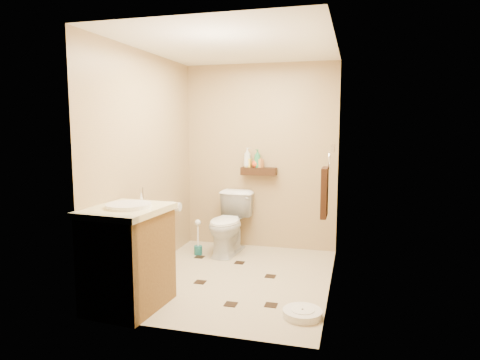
% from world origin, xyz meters
% --- Properties ---
extents(ground, '(2.50, 2.50, 0.00)m').
position_xyz_m(ground, '(0.00, 0.00, 0.00)').
color(ground, tan).
rests_on(ground, ground).
extents(wall_back, '(2.00, 0.04, 2.40)m').
position_xyz_m(wall_back, '(0.00, 1.25, 1.20)').
color(wall_back, tan).
rests_on(wall_back, ground).
extents(wall_front, '(2.00, 0.04, 2.40)m').
position_xyz_m(wall_front, '(0.00, -1.25, 1.20)').
color(wall_front, tan).
rests_on(wall_front, ground).
extents(wall_left, '(0.04, 2.50, 2.40)m').
position_xyz_m(wall_left, '(-1.00, 0.00, 1.20)').
color(wall_left, tan).
rests_on(wall_left, ground).
extents(wall_right, '(0.04, 2.50, 2.40)m').
position_xyz_m(wall_right, '(1.00, 0.00, 1.20)').
color(wall_right, tan).
rests_on(wall_right, ground).
extents(ceiling, '(2.00, 2.50, 0.02)m').
position_xyz_m(ceiling, '(0.00, 0.00, 2.40)').
color(ceiling, white).
rests_on(ceiling, wall_back).
extents(wall_shelf, '(0.46, 0.14, 0.10)m').
position_xyz_m(wall_shelf, '(0.00, 1.17, 1.02)').
color(wall_shelf, '#371C0F').
rests_on(wall_shelf, wall_back).
extents(floor_accents, '(1.23, 1.35, 0.01)m').
position_xyz_m(floor_accents, '(0.01, -0.05, 0.00)').
color(floor_accents, black).
rests_on(floor_accents, ground).
extents(toilet, '(0.49, 0.78, 0.77)m').
position_xyz_m(toilet, '(-0.31, 0.83, 0.38)').
color(toilet, white).
rests_on(toilet, ground).
extents(vanity, '(0.67, 0.79, 1.05)m').
position_xyz_m(vanity, '(-0.70, -0.95, 0.47)').
color(vanity, brown).
rests_on(vanity, ground).
extents(bathroom_scale, '(0.40, 0.40, 0.07)m').
position_xyz_m(bathroom_scale, '(0.82, -0.75, 0.03)').
color(bathroom_scale, white).
rests_on(bathroom_scale, ground).
extents(toilet_brush, '(0.10, 0.10, 0.45)m').
position_xyz_m(toilet_brush, '(-0.66, 0.67, 0.16)').
color(toilet_brush, '#196264').
rests_on(toilet_brush, ground).
extents(towel_ring, '(0.12, 0.30, 0.76)m').
position_xyz_m(towel_ring, '(0.91, 0.25, 0.95)').
color(towel_ring, silver).
rests_on(towel_ring, wall_right).
extents(toilet_paper, '(0.12, 0.11, 0.12)m').
position_xyz_m(toilet_paper, '(-0.94, 0.65, 0.60)').
color(toilet_paper, white).
rests_on(toilet_paper, wall_left).
extents(bottle_a, '(0.12, 0.12, 0.26)m').
position_xyz_m(bottle_a, '(-0.15, 1.17, 1.20)').
color(bottle_a, silver).
rests_on(bottle_a, wall_shelf).
extents(bottle_b, '(0.08, 0.08, 0.17)m').
position_xyz_m(bottle_b, '(-0.14, 1.17, 1.15)').
color(bottle_b, yellow).
rests_on(bottle_b, wall_shelf).
extents(bottle_c, '(0.13, 0.13, 0.13)m').
position_xyz_m(bottle_c, '(-0.04, 1.17, 1.14)').
color(bottle_c, '#E64B1B').
rests_on(bottle_c, wall_shelf).
extents(bottle_d, '(0.12, 0.12, 0.24)m').
position_xyz_m(bottle_d, '(-0.02, 1.17, 1.19)').
color(bottle_d, '#2C8551').
rests_on(bottle_d, wall_shelf).
extents(bottle_e, '(0.10, 0.10, 0.16)m').
position_xyz_m(bottle_e, '(0.01, 1.17, 1.15)').
color(bottle_e, '#CC8044').
rests_on(bottle_e, wall_shelf).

